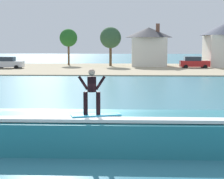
# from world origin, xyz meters

# --- Properties ---
(ground_plane) EXTENTS (260.00, 260.00, 0.00)m
(ground_plane) POSITION_xyz_m (0.00, 0.00, 0.00)
(ground_plane) COLOR teal
(wave_crest) EXTENTS (9.62, 3.30, 1.31)m
(wave_crest) POSITION_xyz_m (0.30, -0.32, 0.62)
(wave_crest) COLOR teal
(wave_crest) RESTS_ON ground_plane
(surfboard) EXTENTS (1.85, 0.94, 0.06)m
(surfboard) POSITION_xyz_m (-0.04, -0.95, 1.34)
(surfboard) COLOR #33A5CC
(surfboard) RESTS_ON wave_crest
(surfer) EXTENTS (1.00, 0.32, 1.65)m
(surfer) POSITION_xyz_m (-0.18, -1.02, 2.29)
(surfer) COLOR black
(surfer) RESTS_ON surfboard
(shoreline_bank) EXTENTS (120.00, 26.32, 0.13)m
(shoreline_bank) POSITION_xyz_m (0.00, 44.79, 0.07)
(shoreline_bank) COLOR tan
(shoreline_bank) RESTS_ON ground_plane
(car_near_shore) EXTENTS (4.43, 2.18, 1.86)m
(car_near_shore) POSITION_xyz_m (-17.25, 43.64, 0.95)
(car_near_shore) COLOR silver
(car_near_shore) RESTS_ON ground_plane
(car_far_shore) EXTENTS (4.51, 2.26, 1.86)m
(car_far_shore) POSITION_xyz_m (11.20, 46.01, 0.95)
(car_far_shore) COLOR red
(car_far_shore) RESTS_ON ground_plane
(house_small_cottage) EXTENTS (7.94, 7.94, 7.12)m
(house_small_cottage) POSITION_xyz_m (4.43, 51.03, 3.67)
(house_small_cottage) COLOR silver
(house_small_cottage) RESTS_ON ground_plane
(tree_tall_bare) EXTENTS (3.51, 3.51, 6.59)m
(tree_tall_bare) POSITION_xyz_m (-1.95, 50.16, 4.78)
(tree_tall_bare) COLOR brown
(tree_tall_bare) RESTS_ON ground_plane
(tree_short_bushy) EXTENTS (3.09, 3.09, 6.39)m
(tree_short_bushy) POSITION_xyz_m (-9.39, 52.85, 4.80)
(tree_short_bushy) COLOR brown
(tree_short_bushy) RESTS_ON ground_plane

